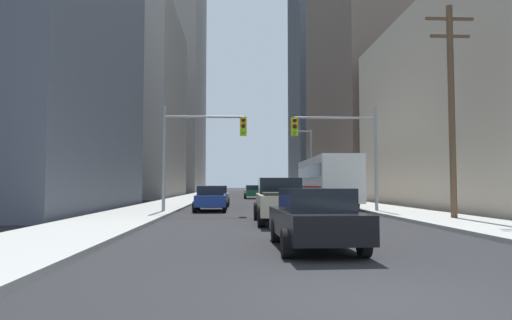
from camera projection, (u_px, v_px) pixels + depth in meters
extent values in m
plane|color=black|center=(383.00, 304.00, 5.97)|extent=(400.00, 400.00, 0.00)
cube|color=#9E9E99|center=(193.00, 197.00, 55.51)|extent=(3.79, 160.00, 0.15)
cube|color=#9E9E99|center=(308.00, 196.00, 56.18)|extent=(3.79, 160.00, 0.15)
cube|color=silver|center=(326.00, 180.00, 30.89)|extent=(2.76, 11.55, 2.90)
cube|color=black|center=(308.00, 172.00, 30.86)|extent=(0.26, 10.58, 0.80)
cube|color=red|center=(308.00, 188.00, 30.80)|extent=(0.26, 10.58, 0.28)
cylinder|color=black|center=(301.00, 199.00, 34.77)|extent=(0.32, 1.00, 1.00)
cylinder|color=black|center=(330.00, 199.00, 34.88)|extent=(0.32, 1.00, 1.00)
cylinder|color=black|center=(318.00, 202.00, 27.55)|extent=(0.32, 1.00, 1.00)
cylinder|color=black|center=(355.00, 202.00, 27.66)|extent=(0.32, 1.00, 1.00)
cube|color=#C6B793|center=(282.00, 204.00, 18.55)|extent=(2.09, 5.43, 0.80)
cube|color=black|center=(279.00, 186.00, 19.56)|extent=(1.83, 1.83, 0.70)
cube|color=black|center=(285.00, 194.00, 17.23)|extent=(1.80, 2.40, 0.10)
cylinder|color=black|center=(257.00, 211.00, 20.21)|extent=(0.28, 0.80, 0.80)
cylinder|color=black|center=(299.00, 211.00, 20.30)|extent=(0.28, 0.80, 0.80)
cylinder|color=black|center=(261.00, 216.00, 16.76)|extent=(0.28, 0.80, 0.80)
cylinder|color=black|center=(312.00, 216.00, 16.85)|extent=(0.28, 0.80, 0.80)
cube|color=black|center=(314.00, 223.00, 11.11)|extent=(1.97, 4.27, 0.65)
cube|color=black|center=(315.00, 199.00, 10.99)|extent=(1.66, 1.96, 0.55)
cylinder|color=black|center=(275.00, 231.00, 12.39)|extent=(0.22, 0.64, 0.64)
cylinder|color=black|center=(336.00, 230.00, 12.47)|extent=(0.22, 0.64, 0.64)
cylinder|color=black|center=(286.00, 243.00, 9.71)|extent=(0.22, 0.64, 0.64)
cylinder|color=black|center=(364.00, 243.00, 9.79)|extent=(0.22, 0.64, 0.64)
cube|color=navy|center=(211.00, 200.00, 26.90)|extent=(1.92, 4.25, 0.65)
cube|color=black|center=(211.00, 190.00, 26.78)|extent=(1.64, 1.94, 0.55)
cylinder|color=black|center=(198.00, 205.00, 28.18)|extent=(0.22, 0.64, 0.64)
cylinder|color=black|center=(226.00, 205.00, 28.26)|extent=(0.22, 0.64, 0.64)
cylinder|color=black|center=(194.00, 207.00, 25.50)|extent=(0.22, 0.64, 0.64)
cylinder|color=black|center=(224.00, 207.00, 25.58)|extent=(0.22, 0.64, 0.64)
cube|color=slate|center=(216.00, 197.00, 32.94)|extent=(1.84, 4.22, 0.65)
cube|color=black|center=(216.00, 189.00, 32.82)|extent=(1.60, 1.92, 0.55)
cylinder|color=black|center=(206.00, 201.00, 34.22)|extent=(0.22, 0.64, 0.64)
cylinder|color=black|center=(228.00, 201.00, 34.30)|extent=(0.22, 0.64, 0.64)
cylinder|color=black|center=(203.00, 203.00, 31.54)|extent=(0.22, 0.64, 0.64)
cylinder|color=black|center=(227.00, 202.00, 31.62)|extent=(0.22, 0.64, 0.64)
cube|color=maroon|center=(288.00, 194.00, 46.95)|extent=(1.97, 4.27, 0.65)
cube|color=black|center=(288.00, 188.00, 46.84)|extent=(1.66, 1.96, 0.55)
cylinder|color=black|center=(279.00, 196.00, 48.24)|extent=(0.22, 0.64, 0.64)
cylinder|color=black|center=(295.00, 196.00, 48.32)|extent=(0.22, 0.64, 0.64)
cylinder|color=black|center=(282.00, 197.00, 45.55)|extent=(0.22, 0.64, 0.64)
cylinder|color=black|center=(298.00, 197.00, 45.63)|extent=(0.22, 0.64, 0.64)
cube|color=#195938|center=(253.00, 193.00, 50.35)|extent=(1.95, 4.26, 0.65)
cube|color=black|center=(253.00, 188.00, 50.24)|extent=(1.65, 1.96, 0.55)
cylinder|color=black|center=(245.00, 195.00, 51.63)|extent=(0.22, 0.64, 0.64)
cylinder|color=black|center=(260.00, 195.00, 51.71)|extent=(0.22, 0.64, 0.64)
cylinder|color=black|center=(245.00, 196.00, 48.95)|extent=(0.22, 0.64, 0.64)
cylinder|color=black|center=(261.00, 196.00, 49.03)|extent=(0.22, 0.64, 0.64)
cylinder|color=gray|center=(164.00, 159.00, 24.53)|extent=(0.18, 0.18, 6.00)
cylinder|color=gray|center=(204.00, 117.00, 24.76)|extent=(4.41, 0.12, 0.12)
cube|color=gold|center=(243.00, 126.00, 24.83)|extent=(0.38, 0.30, 1.05)
sphere|color=black|center=(243.00, 120.00, 24.68)|extent=(0.24, 0.24, 0.24)
sphere|color=black|center=(243.00, 126.00, 24.67)|extent=(0.24, 0.24, 0.24)
sphere|color=#19D833|center=(243.00, 132.00, 24.65)|extent=(0.24, 0.24, 0.24)
cylinder|color=gray|center=(376.00, 160.00, 25.08)|extent=(0.18, 0.18, 6.00)
cylinder|color=gray|center=(335.00, 118.00, 25.11)|extent=(4.65, 0.12, 0.12)
cube|color=gold|center=(294.00, 127.00, 24.97)|extent=(0.38, 0.30, 1.05)
sphere|color=black|center=(295.00, 120.00, 24.82)|extent=(0.24, 0.24, 0.24)
sphere|color=black|center=(295.00, 126.00, 24.80)|extent=(0.24, 0.24, 0.24)
sphere|color=#19D833|center=(295.00, 132.00, 24.78)|extent=(0.24, 0.24, 0.24)
cylinder|color=brown|center=(452.00, 112.00, 19.74)|extent=(0.28, 0.28, 9.70)
cube|color=brown|center=(449.00, 19.00, 19.97)|extent=(2.20, 0.12, 0.12)
cube|color=brown|center=(450.00, 36.00, 19.93)|extent=(1.80, 0.12, 0.12)
cylinder|color=gray|center=(311.00, 164.00, 47.12)|extent=(0.16, 0.16, 7.50)
cylinder|color=gray|center=(303.00, 131.00, 47.27)|extent=(1.69, 0.10, 0.10)
ellipsoid|color=#4C4C51|center=(295.00, 132.00, 47.23)|extent=(0.56, 0.32, 0.20)
cube|color=gray|center=(80.00, 105.00, 56.01)|extent=(24.45, 21.16, 23.28)
cube|color=gray|center=(164.00, 19.00, 96.00)|extent=(16.40, 29.10, 74.91)
cube|color=#66564C|center=(387.00, 79.00, 58.76)|extent=(17.01, 28.69, 31.33)
cube|color=#4C515B|center=(332.00, 63.00, 94.34)|extent=(16.59, 19.66, 55.20)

